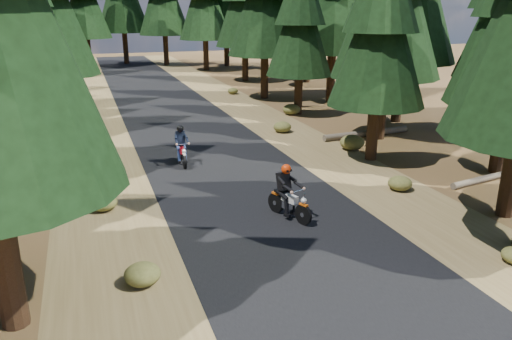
% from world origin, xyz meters
% --- Properties ---
extents(ground, '(120.00, 120.00, 0.00)m').
position_xyz_m(ground, '(0.00, 0.00, 0.00)').
color(ground, '#4A371A').
rests_on(ground, ground).
extents(road, '(6.00, 100.00, 0.01)m').
position_xyz_m(road, '(0.00, 5.00, 0.01)').
color(road, black).
rests_on(road, ground).
extents(shoulder_l, '(3.20, 100.00, 0.01)m').
position_xyz_m(shoulder_l, '(-4.60, 5.00, 0.00)').
color(shoulder_l, brown).
rests_on(shoulder_l, ground).
extents(shoulder_r, '(3.20, 100.00, 0.01)m').
position_xyz_m(shoulder_r, '(4.60, 5.00, 0.00)').
color(shoulder_r, brown).
rests_on(shoulder_r, ground).
extents(log_near, '(4.80, 0.74, 0.32)m').
position_xyz_m(log_near, '(7.92, 7.91, 0.16)').
color(log_near, '#4C4233').
rests_on(log_near, ground).
extents(log_far, '(3.95, 0.96, 0.24)m').
position_xyz_m(log_far, '(8.76, 0.75, 0.12)').
color(log_far, '#4C4233').
rests_on(log_far, ground).
extents(understory_shrubs, '(14.48, 32.21, 0.65)m').
position_xyz_m(understory_shrubs, '(1.19, 7.67, 0.27)').
color(understory_shrubs, '#474C1E').
rests_on(understory_shrubs, ground).
extents(rider_lead, '(1.16, 1.92, 1.64)m').
position_xyz_m(rider_lead, '(0.51, -0.03, 0.55)').
color(rider_lead, beige).
rests_on(rider_lead, road).
extents(rider_follow, '(0.58, 1.77, 1.57)m').
position_xyz_m(rider_follow, '(-1.45, 6.32, 0.53)').
color(rider_follow, '#A70B15').
rests_on(rider_follow, road).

